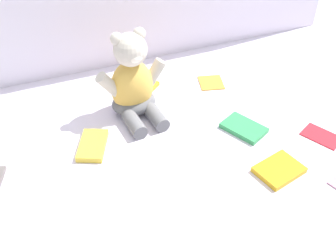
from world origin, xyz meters
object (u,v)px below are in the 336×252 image
(book_case_1, at_px, (93,146))
(book_case_3, at_px, (279,170))
(book_case_8, at_px, (211,82))
(book_case_5, at_px, (244,128))
(book_case_4, at_px, (144,87))
(book_case_7, at_px, (322,136))
(teddy_bear, at_px, (133,84))

(book_case_1, height_order, book_case_3, book_case_1)
(book_case_8, bearing_deg, book_case_1, 35.27)
(book_case_3, height_order, book_case_5, same)
(book_case_4, distance_m, book_case_8, 0.25)
(book_case_3, xyz_separation_m, book_case_7, (0.22, 0.08, -0.00))
(teddy_bear, distance_m, book_case_3, 0.53)
(book_case_4, relative_size, book_case_7, 0.80)
(book_case_1, distance_m, book_case_4, 0.36)
(book_case_1, relative_size, book_case_3, 1.03)
(book_case_4, bearing_deg, book_case_8, 37.16)
(teddy_bear, relative_size, book_case_1, 2.20)
(book_case_4, height_order, book_case_7, book_case_4)
(teddy_bear, height_order, book_case_8, teddy_bear)
(book_case_3, height_order, book_case_4, book_case_3)
(book_case_1, bearing_deg, book_case_5, -167.32)
(book_case_3, height_order, book_case_7, book_case_3)
(book_case_1, xyz_separation_m, book_case_3, (0.48, -0.30, -0.00))
(book_case_3, bearing_deg, book_case_8, -16.32)
(book_case_7, relative_size, book_case_8, 1.25)
(teddy_bear, height_order, book_case_5, teddy_bear)
(teddy_bear, height_order, book_case_7, teddy_bear)
(teddy_bear, bearing_deg, book_case_7, -39.29)
(teddy_bear, relative_size, book_case_4, 3.14)
(book_case_4, relative_size, book_case_8, 1.00)
(book_case_7, xyz_separation_m, book_case_8, (-0.19, 0.41, -0.00))
(book_case_4, xyz_separation_m, book_case_5, (0.22, -0.34, 0.00))
(teddy_bear, xyz_separation_m, book_case_8, (0.32, 0.06, -0.11))
(book_case_5, relative_size, book_case_7, 1.14)
(book_case_3, bearing_deg, book_case_4, 8.52)
(teddy_bear, height_order, book_case_1, teddy_bear)
(teddy_bear, relative_size, book_case_3, 2.27)
(book_case_8, bearing_deg, book_case_4, 0.80)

